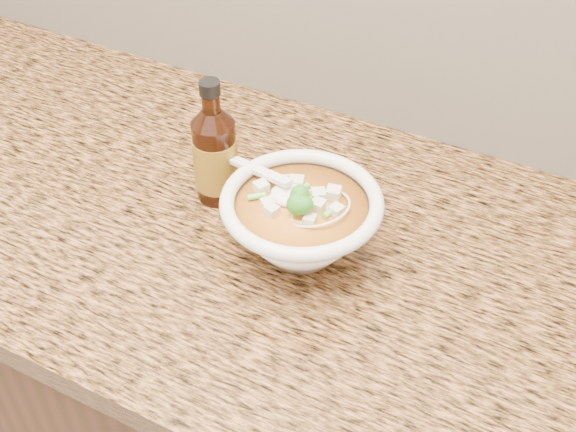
% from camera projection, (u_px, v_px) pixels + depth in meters
% --- Properties ---
extents(cabinet, '(4.00, 0.65, 0.86)m').
position_uv_depth(cabinet, '(244.00, 396.00, 1.37)').
color(cabinet, '#372010').
rests_on(cabinet, ground).
extents(counter_slab, '(4.00, 0.68, 0.04)m').
position_uv_depth(counter_slab, '(232.00, 221.00, 1.07)').
color(counter_slab, '#A8693D').
rests_on(counter_slab, cabinet).
extents(soup_bowl, '(0.24, 0.21, 0.12)m').
position_uv_depth(soup_bowl, '(301.00, 223.00, 0.96)').
color(soup_bowl, white).
rests_on(soup_bowl, counter_slab).
extents(hot_sauce_bottle, '(0.07, 0.07, 0.20)m').
position_uv_depth(hot_sauce_bottle, '(215.00, 155.00, 1.03)').
color(hot_sauce_bottle, '#3A1508').
rests_on(hot_sauce_bottle, counter_slab).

